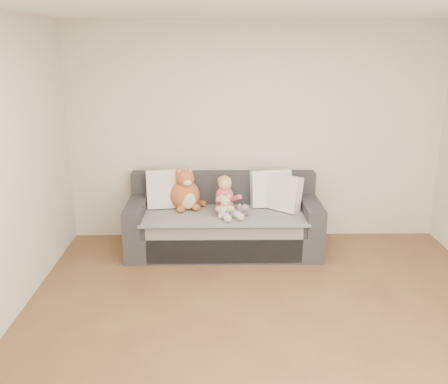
# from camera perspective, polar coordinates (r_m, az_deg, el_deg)

# --- Properties ---
(room_shell) EXTENTS (5.00, 5.00, 5.00)m
(room_shell) POSITION_cam_1_polar(r_m,az_deg,el_deg) (4.01, 5.88, 1.67)
(room_shell) COLOR brown
(room_shell) RESTS_ON ground
(sofa) EXTENTS (2.20, 0.94, 0.85)m
(sofa) POSITION_cam_1_polar(r_m,az_deg,el_deg) (5.84, -0.03, -3.61)
(sofa) COLOR #2B2A30
(sofa) RESTS_ON ground
(cushion_left) EXTENTS (0.52, 0.29, 0.46)m
(cushion_left) POSITION_cam_1_polar(r_m,az_deg,el_deg) (5.88, -6.46, 0.36)
(cushion_left) COLOR white
(cushion_left) RESTS_ON sofa
(cushion_right_back) EXTENTS (0.50, 0.28, 0.45)m
(cushion_right_back) POSITION_cam_1_polar(r_m,az_deg,el_deg) (5.91, 5.38, 0.40)
(cushion_right_back) COLOR white
(cushion_right_back) RESTS_ON sofa
(cushion_right_front) EXTENTS (0.47, 0.45, 0.43)m
(cushion_right_front) POSITION_cam_1_polar(r_m,az_deg,el_deg) (5.79, 6.65, -0.06)
(cushion_right_front) COLOR white
(cushion_right_front) RESTS_ON sofa
(toddler) EXTENTS (0.32, 0.45, 0.44)m
(toddler) POSITION_cam_1_polar(r_m,az_deg,el_deg) (5.61, 0.19, -0.71)
(toddler) COLOR #E24F72
(toddler) RESTS_ON sofa
(plush_cat) EXTENTS (0.42, 0.42, 0.53)m
(plush_cat) POSITION_cam_1_polar(r_m,az_deg,el_deg) (5.81, -4.43, -0.07)
(plush_cat) COLOR #A25524
(plush_cat) RESTS_ON sofa
(teddy_bear) EXTENTS (0.21, 0.15, 0.27)m
(teddy_bear) POSITION_cam_1_polar(r_m,az_deg,el_deg) (5.53, 0.11, -1.84)
(teddy_bear) COLOR beige
(teddy_bear) RESTS_ON sofa
(plush_cow) EXTENTS (0.14, 0.21, 0.17)m
(plush_cow) POSITION_cam_1_polar(r_m,az_deg,el_deg) (5.59, 2.23, -2.03)
(plush_cow) COLOR white
(plush_cow) RESTS_ON sofa
(sippy_cup) EXTENTS (0.11, 0.08, 0.12)m
(sippy_cup) POSITION_cam_1_polar(r_m,az_deg,el_deg) (5.49, 0.44, -2.44)
(sippy_cup) COLOR #68328A
(sippy_cup) RESTS_ON sofa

